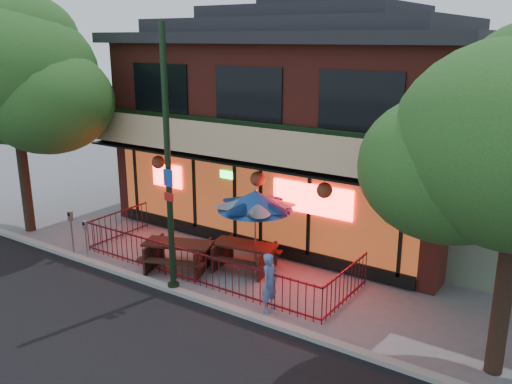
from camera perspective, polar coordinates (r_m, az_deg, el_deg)
ground at (r=15.42m, az=-7.63°, el=-9.63°), size 80.00×80.00×0.00m
curb at (r=15.07m, az=-8.92°, el=-10.07°), size 80.00×0.25×0.12m
restaurant_building at (r=19.93m, az=5.73°, el=8.66°), size 12.96×9.49×8.05m
patio_fence at (r=15.51m, az=-6.48°, el=-6.88°), size 8.44×2.62×1.00m
street_light at (r=14.07m, az=-9.18°, el=1.45°), size 0.43×0.32×7.00m
street_tree_left at (r=19.98m, az=-24.09°, el=11.86°), size 5.60×5.60×8.05m
picnic_table_left at (r=16.17m, az=-8.19°, el=-6.25°), size 2.40×2.13×0.85m
picnic_table_right at (r=16.04m, az=-1.23°, el=-6.38°), size 2.10×1.74×0.81m
patio_umbrella at (r=15.51m, az=-0.07°, el=-0.90°), size 2.18×2.18×2.49m
pedestrian at (r=13.63m, az=1.48°, el=-9.52°), size 0.37×0.56×1.52m
parking_meter_near at (r=17.26m, az=-17.49°, el=-4.25°), size 0.14×0.13×1.30m
parking_meter_far at (r=17.72m, az=-18.87°, el=-3.41°), size 0.15×0.13×1.49m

